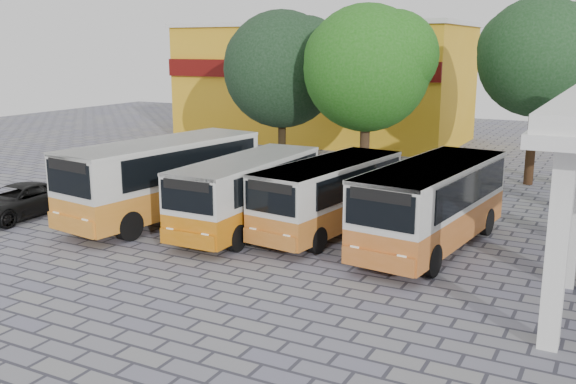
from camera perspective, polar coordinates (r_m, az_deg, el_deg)
The scene contains 10 objects.
ground at distance 20.48m, azimuth 0.45°, elevation -6.27°, with size 90.00×90.00×0.00m, color slate.
shophouse_block at distance 47.60m, azimuth 3.15°, elevation 9.76°, with size 20.40×10.40×8.30m.
bus_far_left at distance 25.57m, azimuth -11.01°, elevation 1.55°, with size 3.83×8.94×3.11m.
bus_centre_left at distance 23.69m, azimuth -3.61°, elevation 0.26°, with size 2.33×7.47×2.69m.
bus_centre_right at distance 23.39m, azimuth 3.70°, elevation 0.01°, with size 3.11×7.52×2.63m.
bus_far_right at distance 21.97m, azimuth 12.73°, elevation -0.72°, with size 3.31×8.25×2.89m.
tree_left at distance 36.21m, azimuth -0.41°, elevation 11.19°, with size 6.80×6.48×8.69m.
tree_middle at distance 32.44m, azimuth 7.17°, elevation 11.23°, with size 6.58×6.27×8.78m.
tree_right at distance 33.41m, azimuth 21.54°, elevation 11.39°, with size 5.97×5.68×9.03m.
parked_car at distance 27.75m, azimuth -22.93°, elevation -0.78°, with size 2.18×4.73×1.31m, color black.
Camera 1 is at (8.90, -17.18, 6.70)m, focal length 40.00 mm.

